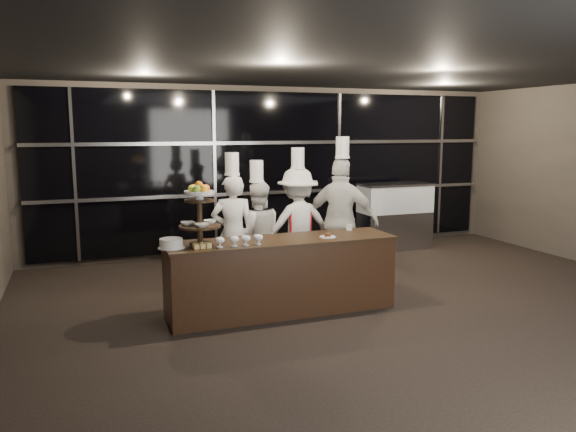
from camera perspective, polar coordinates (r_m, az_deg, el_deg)
name	(u,v)px	position (r m, az deg, el deg)	size (l,w,h in m)	color
room	(442,204)	(5.91, 15.42, 1.20)	(10.00, 10.00, 10.00)	black
window_wall	(279,170)	(10.29, -0.96, 4.71)	(8.60, 0.10, 2.80)	black
buffet_counter	(281,275)	(6.96, -0.67, -6.03)	(2.84, 0.74, 0.92)	black
display_stand	(199,209)	(6.51, -8.99, 0.68)	(0.48, 0.48, 0.74)	black
compotes	(240,239)	(6.45, -4.93, -2.36)	(0.57, 0.11, 0.12)	silver
layer_cake	(171,243)	(6.47, -11.78, -2.75)	(0.30, 0.30, 0.11)	white
pastry_squares	(202,246)	(6.42, -8.73, -2.99)	(0.19, 0.13, 0.05)	#DBBD6B
small_plate	(328,236)	(6.97, 4.04, -2.05)	(0.20, 0.20, 0.05)	white
chef_cup	(349,228)	(7.48, 6.25, -1.17)	(0.08, 0.08, 0.07)	white
display_case	(395,213)	(10.71, 10.79, 0.33)	(1.35, 0.59, 1.24)	#A5A5AA
chef_a	(233,232)	(7.78, -5.61, -1.58)	(0.67, 0.52, 1.94)	white
chef_b	(257,234)	(7.99, -3.16, -1.80)	(0.81, 0.68, 1.82)	white
chef_c	(298,225)	(8.25, 0.98, -0.90)	(1.10, 0.65, 1.98)	white
chef_d	(341,220)	(8.17, 5.44, -0.45)	(1.12, 1.03, 2.14)	silver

